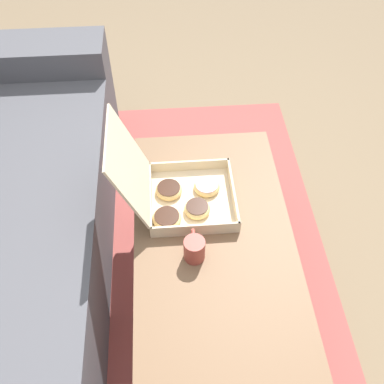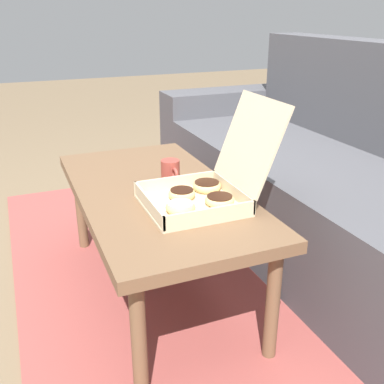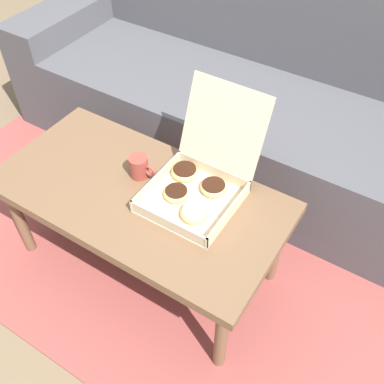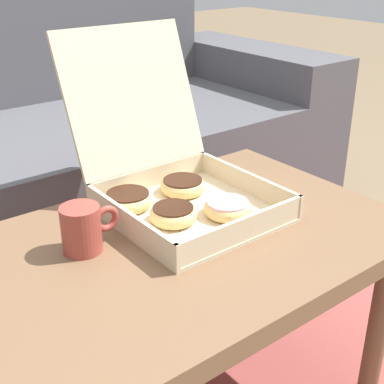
# 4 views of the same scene
# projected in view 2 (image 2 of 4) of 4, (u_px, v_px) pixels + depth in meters

# --- Properties ---
(ground_plane) EXTENTS (12.00, 12.00, 0.00)m
(ground_plane) POSITION_uv_depth(u_px,v_px,m) (174.00, 288.00, 1.81)
(ground_plane) COLOR #756047
(area_rug) EXTENTS (2.49, 1.79, 0.01)m
(area_rug) POSITION_uv_depth(u_px,v_px,m) (240.00, 272.00, 1.92)
(area_rug) COLOR #994742
(area_rug) RESTS_ON ground_plane
(couch) EXTENTS (2.37, 0.81, 0.91)m
(couch) POSITION_uv_depth(u_px,v_px,m) (344.00, 189.00, 1.98)
(couch) COLOR #4C4C51
(couch) RESTS_ON ground_plane
(coffee_table) EXTENTS (1.07, 0.55, 0.44)m
(coffee_table) POSITION_uv_depth(u_px,v_px,m) (157.00, 201.00, 1.64)
(coffee_table) COLOR brown
(coffee_table) RESTS_ON ground_plane
(pastry_box) EXTENTS (0.31, 0.42, 0.34)m
(pastry_box) POSITION_uv_depth(u_px,v_px,m) (207.00, 186.00, 1.49)
(pastry_box) COLOR beige
(pastry_box) RESTS_ON coffee_table
(coffee_mug) EXTENTS (0.11, 0.07, 0.09)m
(coffee_mug) POSITION_uv_depth(u_px,v_px,m) (171.00, 171.00, 1.67)
(coffee_mug) COLOR #993D33
(coffee_mug) RESTS_ON coffee_table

